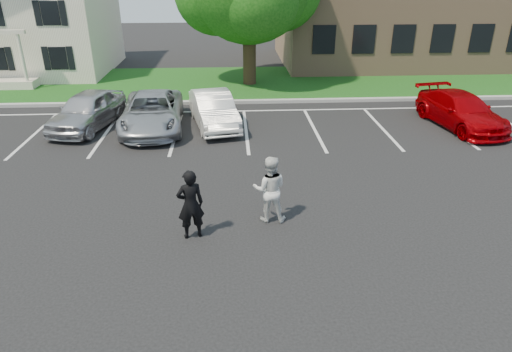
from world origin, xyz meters
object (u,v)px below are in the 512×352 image
at_px(car_silver_west, 88,110).
at_px(car_silver_minivan, 152,112).
at_px(car_white_sedan, 214,110).
at_px(house, 19,6).
at_px(man_white_shirt, 270,189).
at_px(car_red_compact, 461,111).
at_px(man_black_suit, 190,204).

distance_m(car_silver_west, car_silver_minivan, 2.65).
bearing_deg(car_white_sedan, car_silver_minivan, 172.33).
relative_size(house, man_white_shirt, 5.72).
bearing_deg(car_red_compact, car_white_sedan, 166.82).
bearing_deg(man_black_suit, car_silver_west, -76.58).
relative_size(man_white_shirt, car_silver_west, 0.41).
bearing_deg(house, car_red_compact, -28.76).
distance_m(man_black_suit, car_white_sedan, 8.47).
bearing_deg(car_white_sedan, man_white_shirt, -90.10).
xyz_separation_m(man_black_suit, car_silver_west, (-4.78, 8.53, -0.16)).
relative_size(car_white_sedan, car_red_compact, 0.91).
relative_size(man_white_shirt, car_white_sedan, 0.42).
bearing_deg(man_white_shirt, car_silver_minivan, -56.18).
bearing_deg(car_silver_west, man_black_suit, -47.01).
bearing_deg(car_silver_minivan, car_silver_west, 170.49).
height_order(car_silver_west, car_red_compact, car_silver_west).
distance_m(car_white_sedan, car_red_compact, 10.14).
height_order(house, man_white_shirt, house).
distance_m(man_white_shirt, car_silver_minivan, 8.62).
bearing_deg(car_white_sedan, house, 123.92).
relative_size(car_silver_minivan, car_red_compact, 1.09).
bearing_deg(man_white_shirt, car_silver_west, -43.97).
distance_m(man_black_suit, man_white_shirt, 2.10).
relative_size(car_silver_west, car_red_compact, 0.93).
xyz_separation_m(house, car_white_sedan, (11.70, -11.29, -3.13)).
xyz_separation_m(man_black_suit, man_white_shirt, (1.98, 0.70, 0.00)).
height_order(car_white_sedan, car_red_compact, car_white_sedan).
xyz_separation_m(man_white_shirt, car_red_compact, (8.46, 7.07, -0.22)).
relative_size(house, car_red_compact, 2.20).
xyz_separation_m(man_black_suit, car_white_sedan, (0.33, 8.46, -0.20)).
bearing_deg(car_silver_west, car_red_compact, 10.88).
bearing_deg(car_silver_minivan, car_white_sedan, 0.65).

